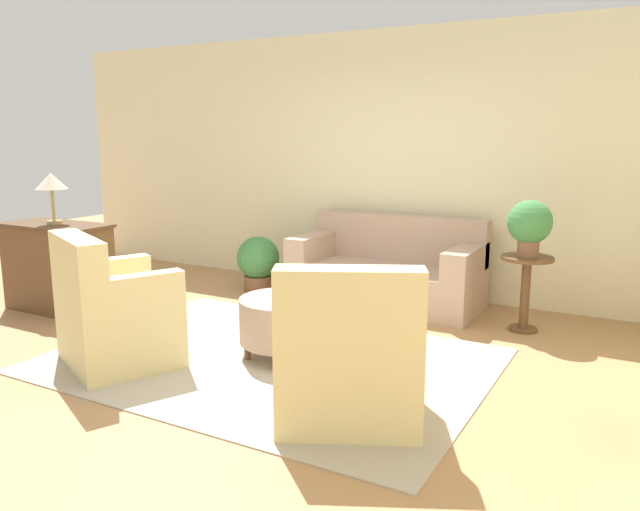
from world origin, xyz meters
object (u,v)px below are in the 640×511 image
(dresser, at_px, (58,266))
(couch, at_px, (388,273))
(armchair_right, at_px, (349,361))
(armchair_left, at_px, (111,315))
(potted_plant_on_side_table, at_px, (530,224))
(side_table, at_px, (526,282))
(potted_plant_floor, at_px, (258,261))
(ottoman_table, at_px, (286,320))
(table_lamp, at_px, (51,183))

(dresser, bearing_deg, couch, 33.42)
(armchair_right, xyz_separation_m, dresser, (-3.58, 0.80, 0.06))
(armchair_left, relative_size, armchair_right, 1.00)
(armchair_left, height_order, potted_plant_on_side_table, potted_plant_on_side_table)
(armchair_right, relative_size, side_table, 1.60)
(potted_plant_on_side_table, xyz_separation_m, potted_plant_floor, (-2.87, 0.04, -0.62))
(potted_plant_on_side_table, distance_m, potted_plant_floor, 2.93)
(armchair_right, distance_m, side_table, 2.42)
(couch, relative_size, side_table, 2.80)
(armchair_right, bearing_deg, dresser, 167.34)
(ottoman_table, height_order, dresser, dresser)
(dresser, xyz_separation_m, table_lamp, (-0.00, 0.00, 0.81))
(armchair_right, relative_size, ottoman_table, 1.48)
(dresser, distance_m, table_lamp, 0.81)
(side_table, distance_m, potted_plant_floor, 2.87)
(ottoman_table, bearing_deg, potted_plant_floor, 130.35)
(side_table, distance_m, potted_plant_on_side_table, 0.51)
(side_table, bearing_deg, armchair_left, -137.47)
(side_table, height_order, potted_plant_floor, side_table)
(armchair_left, bearing_deg, dresser, 153.21)
(potted_plant_on_side_table, bearing_deg, ottoman_table, -133.47)
(ottoman_table, bearing_deg, table_lamp, 179.24)
(armchair_left, height_order, potted_plant_floor, armchair_left)
(ottoman_table, xyz_separation_m, dresser, (-2.65, 0.04, 0.15))
(ottoman_table, bearing_deg, dresser, 179.24)
(side_table, height_order, potted_plant_on_side_table, potted_plant_on_side_table)
(couch, height_order, side_table, couch)
(armchair_right, height_order, potted_plant_on_side_table, potted_plant_on_side_table)
(armchair_right, relative_size, dresser, 0.97)
(couch, relative_size, dresser, 1.70)
(armchair_left, relative_size, side_table, 1.60)
(couch, relative_size, potted_plant_floor, 3.09)
(couch, distance_m, ottoman_table, 1.84)
(side_table, height_order, table_lamp, table_lamp)
(ottoman_table, bearing_deg, armchair_right, -39.70)
(dresser, bearing_deg, side_table, 20.39)
(potted_plant_on_side_table, bearing_deg, table_lamp, -159.61)
(side_table, bearing_deg, potted_plant_floor, 179.29)
(armchair_right, xyz_separation_m, potted_plant_floor, (-2.30, 2.38, -0.05))
(table_lamp, bearing_deg, armchair_right, -12.66)
(potted_plant_floor, xyz_separation_m, table_lamp, (-1.28, -1.58, 0.92))
(ottoman_table, bearing_deg, armchair_left, -144.10)
(couch, height_order, armchair_left, armchair_left)
(armchair_left, distance_m, potted_plant_floor, 2.40)
(dresser, bearing_deg, ottoman_table, -0.76)
(side_table, relative_size, potted_plant_on_side_table, 1.36)
(dresser, distance_m, potted_plant_floor, 2.04)
(couch, bearing_deg, side_table, -10.41)
(armchair_left, bearing_deg, potted_plant_floor, 97.38)
(potted_plant_floor, bearing_deg, side_table, -0.71)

